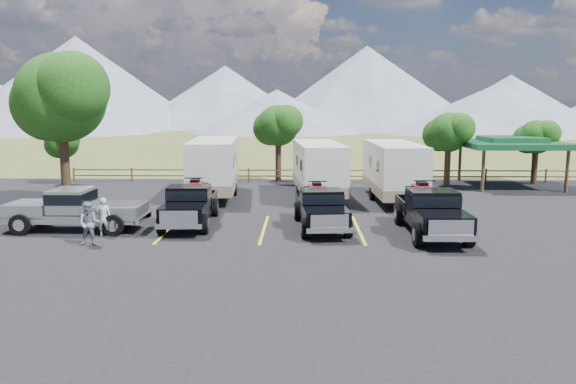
{
  "coord_description": "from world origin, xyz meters",
  "views": [
    {
      "loc": [
        -0.43,
        -19.23,
        5.28
      ],
      "look_at": [
        -0.99,
        4.22,
        1.6
      ],
      "focal_mm": 35.0,
      "sensor_mm": 36.0,
      "label": 1
    }
  ],
  "objects_px": {
    "tree_big_nw": "(60,98)",
    "trailer_left": "(214,167)",
    "rig_right": "(431,210)",
    "pickup_silver": "(76,209)",
    "pavilion": "(511,144)",
    "person_a": "(104,217)",
    "person_b": "(89,224)",
    "rig_center": "(321,207)",
    "trailer_right": "(394,171)",
    "rig_left": "(190,203)",
    "trailer_center": "(319,169)"
  },
  "relations": [
    {
      "from": "rig_right",
      "to": "trailer_center",
      "type": "relative_size",
      "value": 0.69
    },
    {
      "from": "trailer_left",
      "to": "trailer_right",
      "type": "xyz_separation_m",
      "value": [
        9.97,
        -1.11,
        -0.05
      ]
    },
    {
      "from": "rig_center",
      "to": "trailer_right",
      "type": "height_order",
      "value": "trailer_right"
    },
    {
      "from": "rig_right",
      "to": "pickup_silver",
      "type": "xyz_separation_m",
      "value": [
        -14.67,
        0.28,
        -0.07
      ]
    },
    {
      "from": "person_a",
      "to": "trailer_center",
      "type": "bearing_deg",
      "value": -136.66
    },
    {
      "from": "rig_center",
      "to": "trailer_right",
      "type": "xyz_separation_m",
      "value": [
        4.18,
        6.78,
        0.75
      ]
    },
    {
      "from": "tree_big_nw",
      "to": "person_a",
      "type": "relative_size",
      "value": 5.0
    },
    {
      "from": "person_b",
      "to": "trailer_left",
      "type": "bearing_deg",
      "value": 66.37
    },
    {
      "from": "pavilion",
      "to": "trailer_left",
      "type": "height_order",
      "value": "trailer_left"
    },
    {
      "from": "pavilion",
      "to": "rig_left",
      "type": "bearing_deg",
      "value": -146.7
    },
    {
      "from": "rig_right",
      "to": "rig_left",
      "type": "bearing_deg",
      "value": 170.05
    },
    {
      "from": "rig_right",
      "to": "person_a",
      "type": "height_order",
      "value": "rig_right"
    },
    {
      "from": "tree_big_nw",
      "to": "rig_left",
      "type": "distance_m",
      "value": 9.5
    },
    {
      "from": "rig_left",
      "to": "rig_center",
      "type": "xyz_separation_m",
      "value": [
        5.72,
        -0.6,
        -0.02
      ]
    },
    {
      "from": "rig_center",
      "to": "person_a",
      "type": "relative_size",
      "value": 3.66
    },
    {
      "from": "tree_big_nw",
      "to": "trailer_right",
      "type": "xyz_separation_m",
      "value": [
        17.14,
        2.13,
        -3.9
      ]
    },
    {
      "from": "trailer_center",
      "to": "pickup_silver",
      "type": "distance_m",
      "value": 13.42
    },
    {
      "from": "pavilion",
      "to": "pickup_silver",
      "type": "height_order",
      "value": "pavilion"
    },
    {
      "from": "rig_left",
      "to": "person_a",
      "type": "relative_size",
      "value": 3.71
    },
    {
      "from": "trailer_left",
      "to": "trailer_right",
      "type": "height_order",
      "value": "trailer_left"
    },
    {
      "from": "person_a",
      "to": "person_b",
      "type": "bearing_deg",
      "value": 86.75
    },
    {
      "from": "person_a",
      "to": "tree_big_nw",
      "type": "bearing_deg",
      "value": -60.19
    },
    {
      "from": "trailer_right",
      "to": "rig_left",
      "type": "bearing_deg",
      "value": -149.6
    },
    {
      "from": "trailer_left",
      "to": "person_b",
      "type": "relative_size",
      "value": 5.68
    },
    {
      "from": "pickup_silver",
      "to": "pavilion",
      "type": "bearing_deg",
      "value": 120.54
    },
    {
      "from": "tree_big_nw",
      "to": "trailer_left",
      "type": "relative_size",
      "value": 0.83
    },
    {
      "from": "rig_center",
      "to": "trailer_center",
      "type": "distance_m",
      "value": 7.7
    },
    {
      "from": "pavilion",
      "to": "person_b",
      "type": "bearing_deg",
      "value": -143.18
    },
    {
      "from": "tree_big_nw",
      "to": "rig_center",
      "type": "xyz_separation_m",
      "value": [
        12.95,
        -4.66,
        -4.65
      ]
    },
    {
      "from": "tree_big_nw",
      "to": "pavilion",
      "type": "relative_size",
      "value": 1.26
    },
    {
      "from": "rig_center",
      "to": "rig_right",
      "type": "height_order",
      "value": "rig_right"
    },
    {
      "from": "trailer_center",
      "to": "person_a",
      "type": "distance_m",
      "value": 12.98
    },
    {
      "from": "trailer_center",
      "to": "person_a",
      "type": "height_order",
      "value": "trailer_center"
    },
    {
      "from": "tree_big_nw",
      "to": "person_b",
      "type": "relative_size",
      "value": 4.73
    },
    {
      "from": "tree_big_nw",
      "to": "pavilion",
      "type": "bearing_deg",
      "value": 17.34
    },
    {
      "from": "rig_right",
      "to": "person_b",
      "type": "distance_m",
      "value": 13.35
    },
    {
      "from": "rig_right",
      "to": "trailer_right",
      "type": "distance_m",
      "value": 7.91
    },
    {
      "from": "rig_center",
      "to": "trailer_center",
      "type": "bearing_deg",
      "value": 83.93
    },
    {
      "from": "trailer_center",
      "to": "rig_center",
      "type": "bearing_deg",
      "value": -96.39
    },
    {
      "from": "rig_left",
      "to": "rig_right",
      "type": "distance_m",
      "value": 10.28
    },
    {
      "from": "trailer_center",
      "to": "pickup_silver",
      "type": "xyz_separation_m",
      "value": [
        -10.38,
        -8.48,
        -0.71
      ]
    },
    {
      "from": "rig_right",
      "to": "person_b",
      "type": "height_order",
      "value": "rig_right"
    },
    {
      "from": "pavilion",
      "to": "person_a",
      "type": "relative_size",
      "value": 3.95
    },
    {
      "from": "rig_center",
      "to": "person_a",
      "type": "height_order",
      "value": "rig_center"
    },
    {
      "from": "tree_big_nw",
      "to": "pickup_silver",
      "type": "bearing_deg",
      "value": -63.66
    },
    {
      "from": "trailer_center",
      "to": "tree_big_nw",
      "type": "bearing_deg",
      "value": -172.43
    },
    {
      "from": "person_b",
      "to": "rig_right",
      "type": "bearing_deg",
      "value": 0.74
    },
    {
      "from": "trailer_left",
      "to": "trailer_center",
      "type": "xyz_separation_m",
      "value": [
        5.92,
        -0.23,
        -0.08
      ]
    },
    {
      "from": "rig_center",
      "to": "rig_left",
      "type": "bearing_deg",
      "value": 168.92
    },
    {
      "from": "trailer_center",
      "to": "trailer_right",
      "type": "relative_size",
      "value": 0.99
    }
  ]
}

